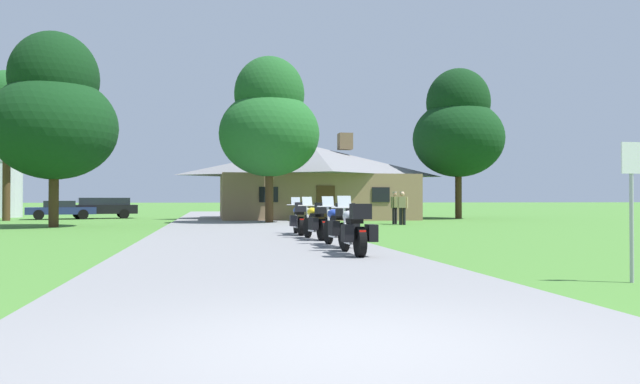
% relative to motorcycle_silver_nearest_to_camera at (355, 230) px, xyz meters
% --- Properties ---
extents(ground_plane, '(500.00, 500.00, 0.00)m').
position_rel_motorcycle_silver_nearest_to_camera_xyz_m(ground_plane, '(-1.95, 12.12, -0.61)').
color(ground_plane, '#42752D').
extents(asphalt_driveway, '(6.40, 80.00, 0.06)m').
position_rel_motorcycle_silver_nearest_to_camera_xyz_m(asphalt_driveway, '(-1.95, 10.12, -0.58)').
color(asphalt_driveway, slate).
rests_on(asphalt_driveway, ground).
extents(motorcycle_silver_nearest_to_camera, '(0.72, 2.08, 1.30)m').
position_rel_motorcycle_silver_nearest_to_camera_xyz_m(motorcycle_silver_nearest_to_camera, '(0.00, 0.00, 0.00)').
color(motorcycle_silver_nearest_to_camera, black).
rests_on(motorcycle_silver_nearest_to_camera, asphalt_driveway).
extents(motorcycle_blue_second_in_row, '(0.82, 2.08, 1.30)m').
position_rel_motorcycle_silver_nearest_to_camera_xyz_m(motorcycle_blue_second_in_row, '(0.14, 2.29, 0.00)').
color(motorcycle_blue_second_in_row, black).
rests_on(motorcycle_blue_second_in_row, asphalt_driveway).
extents(motorcycle_yellow_third_in_row, '(0.91, 2.08, 1.30)m').
position_rel_motorcycle_silver_nearest_to_camera_xyz_m(motorcycle_yellow_third_in_row, '(0.08, 5.12, 0.00)').
color(motorcycle_yellow_third_in_row, black).
rests_on(motorcycle_yellow_third_in_row, asphalt_driveway).
extents(motorcycle_blue_farthest_in_row, '(0.73, 2.08, 1.30)m').
position_rel_motorcycle_silver_nearest_to_camera_xyz_m(motorcycle_blue_farthest_in_row, '(-0.10, 7.66, 0.00)').
color(motorcycle_blue_farthest_in_row, black).
rests_on(motorcycle_blue_farthest_in_row, asphalt_driveway).
extents(stone_lodge, '(12.81, 9.29, 5.73)m').
position_rel_motorcycle_silver_nearest_to_camera_xyz_m(stone_lodge, '(3.60, 26.50, 1.88)').
color(stone_lodge, '#896B4C').
rests_on(stone_lodge, ground).
extents(bystander_red_shirt_near_lodge, '(0.53, 0.32, 1.69)m').
position_rel_motorcycle_silver_nearest_to_camera_xyz_m(bystander_red_shirt_near_lodge, '(6.50, 16.62, 0.34)').
color(bystander_red_shirt_near_lodge, '#75664C').
rests_on(bystander_red_shirt_near_lodge, ground).
extents(bystander_olive_shirt_beside_signpost, '(0.47, 0.39, 1.69)m').
position_rel_motorcycle_silver_nearest_to_camera_xyz_m(bystander_olive_shirt_beside_signpost, '(6.29, 17.15, 0.34)').
color(bystander_olive_shirt_beside_signpost, black).
rests_on(bystander_olive_shirt_beside_signpost, ground).
extents(bystander_tan_shirt_by_tree, '(0.51, 0.34, 1.67)m').
position_rel_motorcycle_silver_nearest_to_camera_xyz_m(bystander_tan_shirt_by_tree, '(6.37, 16.09, 0.32)').
color(bystander_tan_shirt_by_tree, black).
rests_on(bystander_tan_shirt_by_tree, ground).
extents(metal_signpost_roadside, '(0.36, 0.06, 2.14)m').
position_rel_motorcycle_silver_nearest_to_camera_xyz_m(metal_signpost_roadside, '(3.23, -4.57, 0.74)').
color(metal_signpost_roadside, '#9EA0A5').
rests_on(metal_signpost_roadside, ground).
extents(tree_left_near, '(5.69, 5.69, 9.03)m').
position_rel_motorcycle_silver_nearest_to_camera_xyz_m(tree_left_near, '(-10.22, 16.63, 4.69)').
color(tree_left_near, '#422D19').
rests_on(tree_left_near, ground).
extents(tree_right_of_lodge, '(6.10, 6.10, 10.12)m').
position_rel_motorcycle_silver_nearest_to_camera_xyz_m(tree_right_of_lodge, '(13.31, 25.25, 5.51)').
color(tree_right_of_lodge, '#422D19').
rests_on(tree_right_of_lodge, ground).
extents(tree_left_far, '(4.06, 4.06, 9.06)m').
position_rel_motorcycle_silver_nearest_to_camera_xyz_m(tree_left_far, '(-15.18, 26.00, 5.75)').
color(tree_left_far, '#422D19').
rests_on(tree_left_far, ground).
extents(tree_by_lodge_front, '(5.35, 5.35, 8.92)m').
position_rel_motorcycle_silver_nearest_to_camera_xyz_m(tree_by_lodge_front, '(-0.03, 19.15, 4.80)').
color(tree_by_lodge_front, '#422D19').
rests_on(tree_by_lodge_front, ground).
extents(metal_silo_distant, '(2.94, 2.94, 8.69)m').
position_rel_motorcycle_silver_nearest_to_camera_xyz_m(metal_silo_distant, '(-17.90, 33.49, 3.75)').
color(metal_silo_distant, '#B2B7BC').
rests_on(metal_silo_distant, ground).
extents(parked_black_suv_far_left, '(4.91, 2.90, 1.40)m').
position_rel_motorcycle_silver_nearest_to_camera_xyz_m(parked_black_suv_far_left, '(-10.36, 29.76, 0.17)').
color(parked_black_suv_far_left, black).
rests_on(parked_black_suv_far_left, ground).
extents(parked_navy_sedan_far_left, '(4.53, 2.83, 1.20)m').
position_rel_motorcycle_silver_nearest_to_camera_xyz_m(parked_navy_sedan_far_left, '(-12.70, 28.54, 0.03)').
color(parked_navy_sedan_far_left, navy).
rests_on(parked_navy_sedan_far_left, ground).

